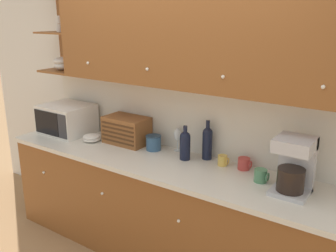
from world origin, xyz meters
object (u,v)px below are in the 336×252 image
bread_box (127,130)px  wine_glass (178,135)px  bowl_stack_on_counter (92,138)px  coffee_maker (294,165)px  microwave (67,119)px  wine_bottle (185,144)px  mug (223,160)px  mug_blue_second (261,176)px  second_wine_bottle (207,142)px  mug_patterned_third (244,164)px  storage_canister (154,143)px

bread_box → wine_glass: bread_box is taller
bowl_stack_on_counter → coffee_maker: (1.91, 0.02, 0.17)m
microwave → bowl_stack_on_counter: 0.42m
wine_bottle → mug: bearing=10.6°
bowl_stack_on_counter → wine_glass: size_ratio=0.81×
coffee_maker → bowl_stack_on_counter: bearing=-179.5°
wine_glass → mug_blue_second: (0.86, -0.20, -0.10)m
wine_bottle → second_wine_bottle: second_wine_bottle is taller
bowl_stack_on_counter → wine_bottle: bearing=6.6°
microwave → mug_patterned_third: 1.89m
bread_box → mug_patterned_third: bread_box is taller
wine_glass → second_wine_bottle: bearing=-4.2°
bowl_stack_on_counter → bread_box: (0.31, 0.15, 0.09)m
bread_box → second_wine_bottle: 0.82m
wine_glass → mug_patterned_third: size_ratio=2.01×
second_wine_bottle → mug_blue_second: (0.54, -0.18, -0.10)m
wine_glass → mug: bearing=-9.1°
mug_blue_second → coffee_maker: size_ratio=0.26×
bread_box → mug: bearing=1.1°
coffee_maker → bread_box: bearing=175.0°
wine_bottle → coffee_maker: (0.92, -0.10, 0.07)m
bowl_stack_on_counter → mug_blue_second: size_ratio=1.64×
bread_box → mug_blue_second: bread_box is taller
bowl_stack_on_counter → mug_patterned_third: (1.48, 0.20, 0.01)m
mug_patterned_third → mug_blue_second: mug_blue_second is taller
bowl_stack_on_counter → mug: bearing=7.6°
mug → coffee_maker: size_ratio=0.22×
mug → mug_blue_second: size_ratio=0.84×
wine_bottle → second_wine_bottle: size_ratio=0.87×
wine_bottle → second_wine_bottle: (0.15, 0.12, 0.02)m
wine_bottle → mug_patterned_third: bearing=9.7°
microwave → second_wine_bottle: 1.54m
mug_patterned_third → mug: bearing=-171.9°
wine_glass → wine_bottle: 0.22m
second_wine_bottle → bread_box: bearing=-174.8°
bowl_stack_on_counter → mug_patterned_third: 1.50m
storage_canister → mug: 0.68m
microwave → coffee_maker: bearing=-0.8°
mug_patterned_third → coffee_maker: coffee_maker is taller
second_wine_bottle → mug_patterned_third: (0.35, -0.03, -0.10)m
bowl_stack_on_counter → wine_glass: 0.87m
bowl_stack_on_counter → wine_bottle: wine_bottle is taller
wine_glass → coffee_maker: bearing=-12.2°
wine_glass → coffee_maker: (1.09, -0.24, 0.06)m
storage_canister → mug_patterned_third: storage_canister is taller
wine_bottle → mug: size_ratio=3.33×
bread_box → storage_canister: size_ratio=2.96×
second_wine_bottle → mug_blue_second: size_ratio=3.22×
mug_patterned_third → bread_box: bearing=-177.8°
mug → mug_blue_second: mug_blue_second is taller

